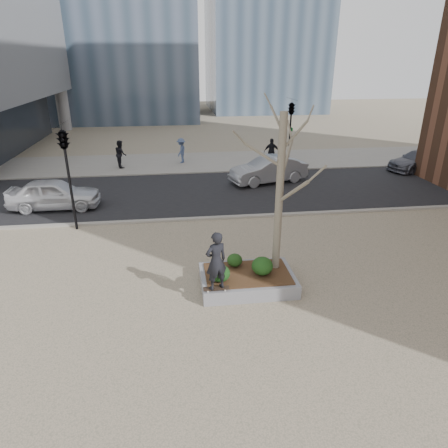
{
  "coord_description": "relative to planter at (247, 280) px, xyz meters",
  "views": [
    {
      "loc": [
        -1.19,
        -11.05,
        6.9
      ],
      "look_at": [
        0.5,
        2.0,
        1.4
      ],
      "focal_mm": 32.0,
      "sensor_mm": 36.0,
      "label": 1
    }
  ],
  "objects": [
    {
      "name": "pedestrian_b",
      "position": [
        -1.59,
        16.87,
        0.66
      ],
      "size": [
        0.96,
        1.26,
        1.72
      ],
      "primitive_type": "imported",
      "rotation": [
        0.0,
        0.0,
        4.38
      ],
      "color": "#44557A",
      "rests_on": "far_sidewalk"
    },
    {
      "name": "planter",
      "position": [
        0.0,
        0.0,
        0.0
      ],
      "size": [
        3.0,
        2.0,
        0.45
      ],
      "primitive_type": "cube",
      "color": "gray",
      "rests_on": "ground"
    },
    {
      "name": "car_third",
      "position": [
        13.79,
        12.89,
        0.43
      ],
      "size": [
        4.69,
        3.04,
        1.26
      ],
      "primitive_type": "imported",
      "rotation": [
        0.0,
        0.0,
        5.03
      ],
      "color": "#4C4D57",
      "rests_on": "street"
    },
    {
      "name": "skateboard",
      "position": [
        -1.1,
        -0.83,
        0.26
      ],
      "size": [
        0.78,
        0.2,
        0.08
      ],
      "primitive_type": null,
      "rotation": [
        0.0,
        0.0,
        0.0
      ],
      "color": "black",
      "rests_on": "planter"
    },
    {
      "name": "shrub_left",
      "position": [
        -0.94,
        -0.37,
        0.53
      ],
      "size": [
        0.62,
        0.62,
        0.53
      ],
      "primitive_type": "ellipsoid",
      "color": "black",
      "rests_on": "planter_mulch"
    },
    {
      "name": "shrub_middle",
      "position": [
        -0.33,
        0.52,
        0.48
      ],
      "size": [
        0.5,
        0.5,
        0.43
      ],
      "primitive_type": "ellipsoid",
      "color": "#133C14",
      "rests_on": "planter_mulch"
    },
    {
      "name": "far_sidewalk",
      "position": [
        -1.0,
        17.0,
        -0.21
      ],
      "size": [
        60.0,
        6.0,
        0.02
      ],
      "primitive_type": "cube",
      "color": "gray",
      "rests_on": "ground"
    },
    {
      "name": "traffic_light_far",
      "position": [
        5.5,
        14.6,
        2.02
      ],
      "size": [
        0.6,
        2.48,
        4.5
      ],
      "primitive_type": null,
      "color": "black",
      "rests_on": "ground"
    },
    {
      "name": "skateboarder",
      "position": [
        -1.1,
        -0.83,
        1.21
      ],
      "size": [
        0.78,
        0.64,
        1.82
      ],
      "primitive_type": "imported",
      "rotation": [
        0.0,
        0.0,
        3.5
      ],
      "color": "black",
      "rests_on": "skateboard"
    },
    {
      "name": "pedestrian_c",
      "position": [
        4.54,
        15.47,
        0.71
      ],
      "size": [
        1.11,
        0.55,
        1.82
      ],
      "primitive_type": "imported",
      "rotation": [
        0.0,
        0.0,
        3.03
      ],
      "color": "black",
      "rests_on": "far_sidewalk"
    },
    {
      "name": "planter_mulch",
      "position": [
        0.0,
        0.0,
        0.25
      ],
      "size": [
        2.7,
        1.7,
        0.04
      ],
      "primitive_type": "cube",
      "color": "#382314",
      "rests_on": "planter"
    },
    {
      "name": "car_silver",
      "position": [
        3.37,
        11.39,
        0.55
      ],
      "size": [
        4.85,
        2.8,
        1.51
      ],
      "primitive_type": "imported",
      "rotation": [
        0.0,
        0.0,
        4.99
      ],
      "color": "#92949A",
      "rests_on": "street"
    },
    {
      "name": "ground",
      "position": [
        -1.0,
        0.0,
        -0.23
      ],
      "size": [
        120.0,
        120.0,
        0.0
      ],
      "primitive_type": "plane",
      "color": "tan",
      "rests_on": "ground"
    },
    {
      "name": "pedestrian_a",
      "position": [
        -5.66,
        16.1,
        0.71
      ],
      "size": [
        0.91,
        1.04,
        1.82
      ],
      "primitive_type": "imported",
      "rotation": [
        0.0,
        0.0,
        1.86
      ],
      "color": "black",
      "rests_on": "far_sidewalk"
    },
    {
      "name": "sycamore_tree",
      "position": [
        1.0,
        0.3,
        3.56
      ],
      "size": [
        2.8,
        2.8,
        6.6
      ],
      "primitive_type": null,
      "color": "gray",
      "rests_on": "planter_mulch"
    },
    {
      "name": "shrub_right",
      "position": [
        0.45,
        -0.12,
        0.55
      ],
      "size": [
        0.68,
        0.68,
        0.58
      ],
      "primitive_type": "ellipsoid",
      "color": "#123811",
      "rests_on": "planter_mulch"
    },
    {
      "name": "police_car",
      "position": [
        -8.04,
        8.37,
        0.53
      ],
      "size": [
        4.35,
        1.79,
        1.48
      ],
      "primitive_type": "imported",
      "rotation": [
        0.0,
        0.0,
        1.56
      ],
      "color": "silver",
      "rests_on": "street"
    },
    {
      "name": "street",
      "position": [
        -1.0,
        10.0,
        -0.21
      ],
      "size": [
        60.0,
        8.0,
        0.02
      ],
      "primitive_type": "cube",
      "color": "black",
      "rests_on": "ground"
    },
    {
      "name": "traffic_light_near",
      "position": [
        -6.5,
        5.6,
        2.02
      ],
      "size": [
        0.6,
        2.48,
        4.5
      ],
      "primitive_type": null,
      "color": "black",
      "rests_on": "ground"
    }
  ]
}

